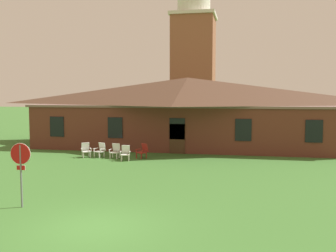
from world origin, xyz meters
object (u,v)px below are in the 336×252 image
Objects in this scene: stop_sign at (21,162)px; lawn_chair_right_end at (143,151)px; lawn_chair_middle at (126,153)px; lawn_chair_by_porch at (86,150)px; lawn_chair_near_door at (100,150)px; lawn_chair_left_end at (115,150)px.

stop_sign reaches higher than lawn_chair_right_end.
stop_sign is 2.52× the size of lawn_chair_middle.
lawn_chair_right_end is at bearing 50.65° from lawn_chair_middle.
stop_sign is 11.44m from lawn_chair_by_porch.
lawn_chair_near_door is (0.95, 0.19, 0.00)m from lawn_chair_by_porch.
lawn_chair_near_door is 1.00× the size of lawn_chair_middle.
stop_sign is at bearing -89.15° from lawn_chair_left_end.
lawn_chair_right_end is at bearing 2.33° from lawn_chair_near_door.
stop_sign is at bearing -98.03° from lawn_chair_right_end.
lawn_chair_middle and lawn_chair_right_end have the same top height.
lawn_chair_middle is at bearing -24.44° from lawn_chair_near_door.
lawn_chair_left_end is at bearing -170.70° from lawn_chair_right_end.
lawn_chair_by_porch and lawn_chair_left_end have the same top height.
lawn_chair_by_porch is at bearing 166.12° from lawn_chair_middle.
stop_sign is 2.52× the size of lawn_chair_near_door.
stop_sign is at bearing -94.20° from lawn_chair_middle.
lawn_chair_middle is (2.03, -0.92, 0.00)m from lawn_chair_near_door.
lawn_chair_right_end is (2.88, 0.12, 0.00)m from lawn_chair_near_door.
stop_sign is 2.52× the size of lawn_chair_by_porch.
lawn_chair_left_end is 1.00× the size of lawn_chair_right_end.
lawn_chair_left_end is (1.10, -0.17, 0.00)m from lawn_chair_near_door.
lawn_chair_middle is (0.93, -0.75, 0.00)m from lawn_chair_left_end.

